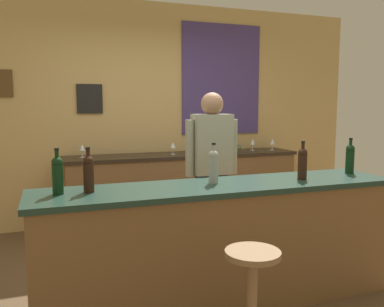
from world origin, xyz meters
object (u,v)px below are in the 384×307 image
(bartender, at_px, (212,166))
(wine_bottle_a, at_px, (58,174))
(bar_stool, at_px, (252,288))
(wine_glass_a, at_px, (82,148))
(wine_glass_e, at_px, (272,142))
(wine_bottle_b, at_px, (89,172))
(coffee_mug, at_px, (235,148))
(wine_bottle_e, at_px, (350,158))
(wine_glass_d, at_px, (253,142))
(wine_bottle_d, at_px, (303,162))
(wine_bottle_c, at_px, (214,165))
(wine_glass_b, at_px, (173,145))
(wine_glass_c, at_px, (225,144))

(bartender, height_order, wine_bottle_a, bartender)
(bar_stool, height_order, wine_bottle_a, wine_bottle_a)
(wine_glass_a, relative_size, wine_glass_e, 1.00)
(wine_bottle_b, relative_size, coffee_mug, 2.45)
(bartender, distance_m, wine_bottle_a, 1.57)
(bartender, bearing_deg, wine_bottle_b, -148.71)
(wine_bottle_e, bearing_deg, wine_glass_e, 77.91)
(wine_bottle_e, distance_m, wine_glass_d, 2.02)
(wine_glass_a, distance_m, coffee_mug, 1.95)
(wine_bottle_a, xyz_separation_m, wine_glass_a, (0.32, 2.05, -0.05))
(wine_bottle_d, relative_size, wine_glass_d, 1.97)
(wine_bottle_a, relative_size, wine_glass_a, 1.97)
(wine_bottle_c, relative_size, wine_glass_a, 1.97)
(wine_glass_a, relative_size, wine_glass_d, 1.00)
(bartender, height_order, wine_bottle_d, bartender)
(wine_bottle_d, xyz_separation_m, wine_glass_b, (-0.43, 2.06, -0.05))
(wine_bottle_b, bearing_deg, coffee_mug, 44.43)
(wine_glass_d, xyz_separation_m, wine_glass_e, (0.27, -0.05, 0.00))
(wine_glass_b, distance_m, coffee_mug, 0.88)
(wine_bottle_a, distance_m, wine_bottle_b, 0.20)
(wine_bottle_d, bearing_deg, wine_glass_e, 64.76)
(wine_bottle_e, xyz_separation_m, wine_glass_a, (-2.06, 2.03, -0.05))
(bartender, distance_m, wine_bottle_e, 1.22)
(wine_bottle_b, relative_size, wine_glass_c, 1.97)
(wine_bottle_a, distance_m, wine_glass_c, 2.84)
(wine_bottle_c, height_order, wine_bottle_e, same)
(wine_bottle_b, relative_size, wine_glass_d, 1.97)
(wine_bottle_a, relative_size, wine_glass_c, 1.97)
(wine_bottle_d, bearing_deg, wine_glass_b, 101.72)
(wine_bottle_c, bearing_deg, wine_glass_c, 63.34)
(bartender, height_order, wine_bottle_e, bartender)
(wine_bottle_d, height_order, wine_glass_a, wine_bottle_d)
(bar_stool, xyz_separation_m, wine_glass_b, (0.38, 2.76, 0.55))
(wine_bottle_c, bearing_deg, wine_glass_b, 81.61)
(wine_bottle_c, distance_m, wine_glass_a, 2.19)
(bar_stool, xyz_separation_m, wine_bottle_e, (1.36, 0.80, 0.60))
(wine_bottle_e, xyz_separation_m, wine_glass_c, (-0.30, 1.92, -0.05))
(wine_bottle_a, bearing_deg, wine_glass_d, 38.74)
(wine_bottle_b, distance_m, wine_bottle_d, 1.63)
(wine_glass_a, bearing_deg, wine_bottle_c, -68.99)
(wine_bottle_b, height_order, wine_glass_e, wine_bottle_b)
(bartender, relative_size, wine_bottle_b, 5.29)
(bar_stool, relative_size, wine_glass_a, 4.39)
(wine_bottle_e, bearing_deg, wine_bottle_a, -179.63)
(wine_bottle_d, bearing_deg, wine_bottle_a, 177.16)
(wine_bottle_b, distance_m, wine_glass_c, 2.71)
(wine_glass_b, xyz_separation_m, coffee_mug, (0.87, 0.05, -0.06))
(wine_bottle_a, relative_size, coffee_mug, 2.45)
(bartender, distance_m, wine_glass_d, 1.74)
(wine_bottle_b, distance_m, wine_glass_e, 3.28)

